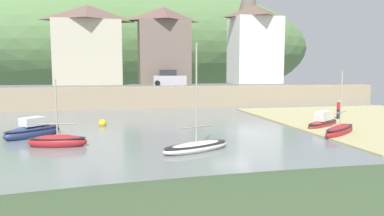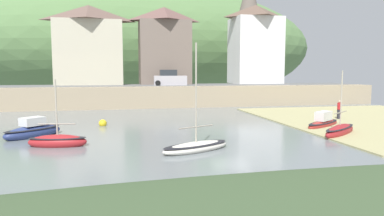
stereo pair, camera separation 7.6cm
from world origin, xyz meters
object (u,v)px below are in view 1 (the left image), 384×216
Objects in this scene: fishing_boat_green at (196,146)px; sailboat_far_left at (340,131)px; church_with_spire at (248,27)px; motorboat_with_cabin at (33,131)px; waterfront_building_centre at (164,45)px; waterfront_building_right at (255,44)px; waterfront_building_left at (89,45)px; sailboat_white_hull at (323,123)px; parked_car_near_slipway at (169,79)px; sailboat_blue_trim at (58,141)px; person_near_water at (339,109)px; mooring_buoy at (103,123)px.

fishing_boat_green reaches higher than sailboat_far_left.
church_with_spire reaches higher than fishing_boat_green.
sailboat_far_left reaches higher than motorboat_with_cabin.
church_with_spire is 4.42× the size of motorboat_with_cabin.
waterfront_building_centre is 13.21m from waterfront_building_right.
waterfront_building_left reaches higher than sailboat_white_hull.
waterfront_building_left is 23.13m from waterfront_building_right.
parked_car_near_slipway is (2.43, 26.30, 2.98)m from fishing_boat_green.
person_near_water is at bearing 24.20° from sailboat_blue_trim.
motorboat_with_cabin is 0.84× the size of sailboat_far_left.
waterfront_building_centre reaches higher than waterfront_building_left.
waterfront_building_right is 26.44m from sailboat_white_hull.
fishing_boat_green is 1.47× the size of sailboat_blue_trim.
motorboat_with_cabin reaches higher than sailboat_white_hull.
waterfront_building_left reaches higher than motorboat_with_cabin.
waterfront_building_right reaches higher than fishing_boat_green.
waterfront_building_right reaches higher than waterfront_building_left.
church_with_spire is at bearing 3.08° from motorboat_with_cabin.
church_with_spire is (0.47, 4.00, 2.92)m from waterfront_building_right.
church_with_spire is at bearing 46.11° from sailboat_white_hull.
sailboat_white_hull is at bearing -138.06° from person_near_water.
sailboat_white_hull is at bearing -99.43° from church_with_spire.
motorboat_with_cabin is 24.38m from person_near_water.
fishing_boat_green is at bearing -76.24° from waterfront_building_left.
church_with_spire is 3.71× the size of sailboat_far_left.
sailboat_blue_trim is (-7.48, 2.74, 0.05)m from fishing_boat_green.
church_with_spire is 34.52m from sailboat_far_left.
waterfront_building_left is 0.99× the size of waterfront_building_centre.
sailboat_blue_trim reaches higher than mooring_buoy.
church_with_spire reaches higher than person_near_water.
waterfront_building_centre is 14.63m from church_with_spire.
waterfront_building_right reaches higher than motorboat_with_cabin.
fishing_boat_green is at bearing -114.76° from church_with_spire.
waterfront_building_right is 6.90× the size of person_near_water.
waterfront_building_centre is 2.49× the size of parked_car_near_slipway.
mooring_buoy is at bearing -130.58° from church_with_spire.
parked_car_near_slipway is (-8.82, 20.40, 2.89)m from sailboat_white_hull.
motorboat_with_cabin is 20.19m from sailboat_far_left.
fishing_boat_green is 17.25m from person_near_water.
motorboat_with_cabin is at bearing -135.49° from waterfront_building_right.
waterfront_building_centre is at bearing 60.84° from fishing_boat_green.
mooring_buoy is (-7.62, -20.87, -7.51)m from waterfront_building_centre.
sailboat_white_hull is 20.77m from motorboat_with_cabin.
person_near_water is at bearing -92.31° from waterfront_building_right.
parked_car_near_slipway is 6.84× the size of mooring_buoy.
waterfront_building_right is at bearing 45.68° from sailboat_white_hull.
fishing_boat_green is (-16.05, -34.80, -10.76)m from church_with_spire.
motorboat_with_cabin is 23.61m from parked_car_near_slipway.
sailboat_far_left is (19.86, -3.66, -0.07)m from motorboat_with_cabin.
fishing_boat_green is 10.64m from sailboat_far_left.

